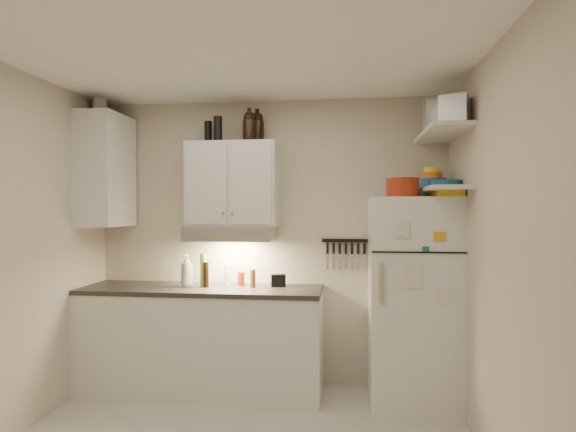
# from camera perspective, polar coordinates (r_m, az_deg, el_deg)

# --- Properties ---
(ceiling) EXTENTS (3.20, 3.00, 0.02)m
(ceiling) POSITION_cam_1_polar(r_m,az_deg,el_deg) (3.13, -6.97, 19.56)
(ceiling) COLOR white
(ceiling) RESTS_ON ground
(back_wall) EXTENTS (3.20, 0.02, 2.60)m
(back_wall) POSITION_cam_1_polar(r_m,az_deg,el_deg) (4.45, -2.24, -3.10)
(back_wall) COLOR beige
(back_wall) RESTS_ON ground
(right_wall) EXTENTS (0.02, 3.00, 2.60)m
(right_wall) POSITION_cam_1_polar(r_m,az_deg,el_deg) (3.03, 24.29, -5.04)
(right_wall) COLOR beige
(right_wall) RESTS_ON ground
(base_cabinet) EXTENTS (2.10, 0.60, 0.88)m
(base_cabinet) POSITION_cam_1_polar(r_m,az_deg,el_deg) (4.42, -10.19, -14.45)
(base_cabinet) COLOR white
(base_cabinet) RESTS_ON floor
(countertop) EXTENTS (2.10, 0.62, 0.04)m
(countertop) POSITION_cam_1_polar(r_m,az_deg,el_deg) (4.32, -10.21, -8.57)
(countertop) COLOR #2E2A27
(countertop) RESTS_ON base_cabinet
(upper_cabinet) EXTENTS (0.80, 0.33, 0.75)m
(upper_cabinet) POSITION_cam_1_polar(r_m,az_deg,el_deg) (4.34, -6.54, 3.73)
(upper_cabinet) COLOR white
(upper_cabinet) RESTS_ON back_wall
(side_cabinet) EXTENTS (0.33, 0.55, 1.00)m
(side_cabinet) POSITION_cam_1_polar(r_m,az_deg,el_deg) (4.62, -20.83, 5.06)
(side_cabinet) COLOR white
(side_cabinet) RESTS_ON left_wall
(range_hood) EXTENTS (0.76, 0.46, 0.12)m
(range_hood) POSITION_cam_1_polar(r_m,az_deg,el_deg) (4.27, -6.74, -2.06)
(range_hood) COLOR silver
(range_hood) RESTS_ON back_wall
(fridge) EXTENTS (0.70, 0.68, 1.70)m
(fridge) POSITION_cam_1_polar(r_m,az_deg,el_deg) (4.14, 14.53, -9.70)
(fridge) COLOR white
(fridge) RESTS_ON floor
(shelf_hi) EXTENTS (0.30, 0.95, 0.03)m
(shelf_hi) POSITION_cam_1_polar(r_m,az_deg,el_deg) (4.01, 17.73, 9.32)
(shelf_hi) COLOR white
(shelf_hi) RESTS_ON right_wall
(shelf_lo) EXTENTS (0.30, 0.95, 0.03)m
(shelf_lo) POSITION_cam_1_polar(r_m,az_deg,el_deg) (3.97, 17.70, 3.03)
(shelf_lo) COLOR white
(shelf_lo) RESTS_ON right_wall
(knife_strip) EXTENTS (0.42, 0.02, 0.03)m
(knife_strip) POSITION_cam_1_polar(r_m,az_deg,el_deg) (4.37, 6.81, -2.91)
(knife_strip) COLOR black
(knife_strip) RESTS_ON back_wall
(dutch_oven) EXTENTS (0.27, 0.27, 0.15)m
(dutch_oven) POSITION_cam_1_polar(r_m,az_deg,el_deg) (3.90, 13.42, 3.30)
(dutch_oven) COLOR #9C2A12
(dutch_oven) RESTS_ON fridge
(book_stack) EXTENTS (0.21, 0.26, 0.08)m
(book_stack) POSITION_cam_1_polar(r_m,az_deg,el_deg) (3.89, 18.36, 2.81)
(book_stack) COLOR gold
(book_stack) RESTS_ON fridge
(spice_jar) EXTENTS (0.08, 0.08, 0.10)m
(spice_jar) POSITION_cam_1_polar(r_m,az_deg,el_deg) (3.98, 15.09, 2.90)
(spice_jar) COLOR silver
(spice_jar) RESTS_ON fridge
(stock_pot) EXTENTS (0.26, 0.26, 0.19)m
(stock_pot) POSITION_cam_1_polar(r_m,az_deg,el_deg) (4.34, 17.77, 10.11)
(stock_pot) COLOR silver
(stock_pot) RESTS_ON shelf_hi
(tin_a) EXTENTS (0.22, 0.20, 0.21)m
(tin_a) POSITION_cam_1_polar(r_m,az_deg,el_deg) (3.91, 17.41, 11.34)
(tin_a) COLOR #AAAAAD
(tin_a) RESTS_ON shelf_hi
(tin_b) EXTENTS (0.25, 0.25, 0.19)m
(tin_b) POSITION_cam_1_polar(r_m,az_deg,el_deg) (3.69, 19.18, 11.80)
(tin_b) COLOR #AAAAAD
(tin_b) RESTS_ON shelf_hi
(bowl_teal) EXTENTS (0.21, 0.21, 0.09)m
(bowl_teal) POSITION_cam_1_polar(r_m,az_deg,el_deg) (4.23, 16.85, 3.67)
(bowl_teal) COLOR #1A578F
(bowl_teal) RESTS_ON shelf_lo
(bowl_orange) EXTENTS (0.17, 0.17, 0.05)m
(bowl_orange) POSITION_cam_1_polar(r_m,az_deg,el_deg) (4.23, 16.69, 4.61)
(bowl_orange) COLOR orange
(bowl_orange) RESTS_ON bowl_teal
(bowl_yellow) EXTENTS (0.13, 0.13, 0.04)m
(bowl_yellow) POSITION_cam_1_polar(r_m,az_deg,el_deg) (4.23, 16.69, 5.24)
(bowl_yellow) COLOR yellow
(bowl_yellow) RESTS_ON bowl_orange
(plates) EXTENTS (0.28, 0.28, 0.06)m
(plates) POSITION_cam_1_polar(r_m,az_deg,el_deg) (3.99, 18.28, 3.65)
(plates) COLOR #1A578F
(plates) RESTS_ON shelf_lo
(growler_a) EXTENTS (0.14, 0.14, 0.27)m
(growler_a) POSITION_cam_1_polar(r_m,az_deg,el_deg) (4.30, -4.62, 10.59)
(growler_a) COLOR black
(growler_a) RESTS_ON upper_cabinet
(growler_b) EXTENTS (0.16, 0.16, 0.29)m
(growler_b) POSITION_cam_1_polar(r_m,az_deg,el_deg) (4.42, -3.67, 10.45)
(growler_b) COLOR black
(growler_b) RESTS_ON upper_cabinet
(thermos_a) EXTENTS (0.09, 0.09, 0.22)m
(thermos_a) POSITION_cam_1_polar(r_m,az_deg,el_deg) (4.35, -8.32, 10.15)
(thermos_a) COLOR black
(thermos_a) RESTS_ON upper_cabinet
(thermos_b) EXTENTS (0.08, 0.08, 0.20)m
(thermos_b) POSITION_cam_1_polar(r_m,az_deg,el_deg) (4.49, -9.44, 9.74)
(thermos_b) COLOR black
(thermos_b) RESTS_ON upper_cabinet
(side_jar) EXTENTS (0.15, 0.15, 0.16)m
(side_jar) POSITION_cam_1_polar(r_m,az_deg,el_deg) (4.76, -21.43, 12.02)
(side_jar) COLOR silver
(side_jar) RESTS_ON side_cabinet
(soap_bottle) EXTENTS (0.15, 0.15, 0.32)m
(soap_bottle) POSITION_cam_1_polar(r_m,az_deg,el_deg) (4.35, -11.90, -6.13)
(soap_bottle) COLOR white
(soap_bottle) RESTS_ON countertop
(pepper_mill) EXTENTS (0.06, 0.06, 0.16)m
(pepper_mill) POSITION_cam_1_polar(r_m,az_deg,el_deg) (4.25, -4.21, -7.38)
(pepper_mill) COLOR brown
(pepper_mill) RESTS_ON countertop
(oil_bottle) EXTENTS (0.06, 0.06, 0.29)m
(oil_bottle) POSITION_cam_1_polar(r_m,az_deg,el_deg) (4.32, -10.01, -6.34)
(oil_bottle) COLOR #54711C
(oil_bottle) RESTS_ON countertop
(vinegar_bottle) EXTENTS (0.06, 0.06, 0.22)m
(vinegar_bottle) POSITION_cam_1_polar(r_m,az_deg,el_deg) (4.30, -9.67, -6.86)
(vinegar_bottle) COLOR black
(vinegar_bottle) RESTS_ON countertop
(clear_bottle) EXTENTS (0.07, 0.07, 0.19)m
(clear_bottle) POSITION_cam_1_polar(r_m,az_deg,el_deg) (4.40, -7.15, -6.89)
(clear_bottle) COLOR silver
(clear_bottle) RESTS_ON countertop
(red_jar) EXTENTS (0.08, 0.08, 0.12)m
(red_jar) POSITION_cam_1_polar(r_m,az_deg,el_deg) (4.35, -5.60, -7.42)
(red_jar) COLOR #9C2A12
(red_jar) RESTS_ON countertop
(caddy) EXTENTS (0.14, 0.12, 0.11)m
(caddy) POSITION_cam_1_polar(r_m,az_deg,el_deg) (4.29, -1.19, -7.63)
(caddy) COLOR black
(caddy) RESTS_ON countertop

